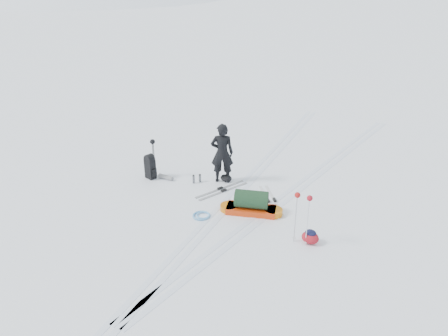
{
  "coord_description": "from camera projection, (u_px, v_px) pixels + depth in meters",
  "views": [
    {
      "loc": [
        5.04,
        -9.14,
        6.07
      ],
      "look_at": [
        -0.22,
        0.25,
        0.95
      ],
      "focal_mm": 35.0,
      "sensor_mm": 36.0,
      "label": 1
    }
  ],
  "objects": [
    {
      "name": "stuff_sack",
      "position": [
        226.0,
        178.0,
        13.23
      ],
      "size": [
        0.36,
        0.27,
        0.23
      ],
      "rotation": [
        0.0,
        0.0,
        -0.01
      ],
      "color": "black",
      "rests_on": "ground"
    },
    {
      "name": "ski_poles_black",
      "position": [
        153.0,
        146.0,
        13.15
      ],
      "size": [
        0.15,
        0.18,
        1.24
      ],
      "rotation": [
        0.0,
        0.0,
        -0.34
      ],
      "color": "black",
      "rests_on": "ground"
    },
    {
      "name": "pulk_sled",
      "position": [
        251.0,
        204.0,
        11.54
      ],
      "size": [
        1.74,
        0.98,
        0.64
      ],
      "rotation": [
        0.0,
        0.0,
        0.32
      ],
      "color": "#C0320B",
      "rests_on": "ground"
    },
    {
      "name": "touring_skis_white",
      "position": [
        271.0,
        201.0,
        12.17
      ],
      "size": [
        1.37,
        1.6,
        0.07
      ],
      "rotation": [
        0.0,
        0.0,
        -0.89
      ],
      "color": "silver",
      "rests_on": "ground"
    },
    {
      "name": "rope_coil",
      "position": [
        202.0,
        215.0,
        11.45
      ],
      "size": [
        0.63,
        0.63,
        0.06
      ],
      "rotation": [
        0.0,
        0.0,
        -0.42
      ],
      "color": "#5191C5",
      "rests_on": "ground"
    },
    {
      "name": "small_daypack",
      "position": [
        310.0,
        237.0,
        10.31
      ],
      "size": [
        0.46,
        0.37,
        0.36
      ],
      "rotation": [
        0.0,
        0.0,
        -0.15
      ],
      "color": "maroon",
      "rests_on": "ground"
    },
    {
      "name": "skier",
      "position": [
        222.0,
        153.0,
        12.91
      ],
      "size": [
        0.8,
        0.71,
        1.85
      ],
      "primitive_type": "imported",
      "rotation": [
        0.0,
        0.0,
        3.62
      ],
      "color": "black",
      "rests_on": "ground"
    },
    {
      "name": "touring_skis_grey",
      "position": [
        222.0,
        190.0,
        12.75
      ],
      "size": [
        0.92,
        1.71,
        0.06
      ],
      "rotation": [
        0.0,
        0.0,
        1.17
      ],
      "color": "#9C9FA5",
      "rests_on": "ground"
    },
    {
      "name": "ski_tracks",
      "position": [
        260.0,
        196.0,
        12.46
      ],
      "size": [
        3.38,
        17.97,
        0.01
      ],
      "color": "silver",
      "rests_on": "ground"
    },
    {
      "name": "ground",
      "position": [
        226.0,
        204.0,
        12.04
      ],
      "size": [
        200.0,
        200.0,
        0.0
      ],
      "primitive_type": "plane",
      "color": "white",
      "rests_on": "ground"
    },
    {
      "name": "ski_poles_silver",
      "position": [
        303.0,
        202.0,
        9.9
      ],
      "size": [
        0.43,
        0.14,
        1.33
      ],
      "rotation": [
        0.0,
        0.0,
        0.15
      ],
      "color": "#A8ABAF",
      "rests_on": "ground"
    },
    {
      "name": "expedition_rucksack",
      "position": [
        152.0,
        167.0,
        13.33
      ],
      "size": [
        0.88,
        0.37,
        0.79
      ],
      "rotation": [
        0.0,
        0.0,
        -0.26
      ],
      "color": "black",
      "rests_on": "ground"
    },
    {
      "name": "thermos_pair",
      "position": [
        197.0,
        179.0,
        13.17
      ],
      "size": [
        0.2,
        0.25,
        0.27
      ],
      "rotation": [
        0.0,
        0.0,
        0.16
      ],
      "color": "#505257",
      "rests_on": "ground"
    }
  ]
}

